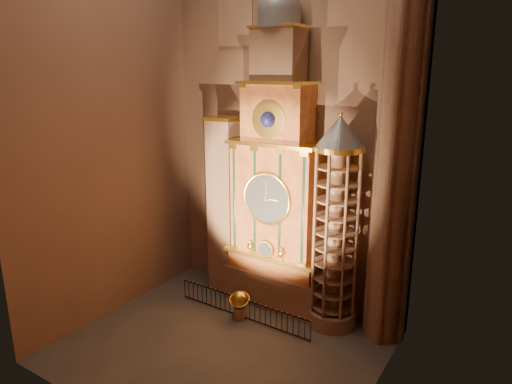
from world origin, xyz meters
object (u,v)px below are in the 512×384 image
Objects in this scene: stair_turret at (336,226)px; iron_railing at (242,308)px; astronomical_clock at (277,188)px; celestial_globe at (239,302)px; portrait_tower at (225,205)px.

stair_turret reaches higher than iron_railing.
astronomical_clock reaches higher than celestial_globe.
astronomical_clock is at bearing 75.36° from iron_railing.
stair_turret is at bearing 27.81° from celestial_globe.
stair_turret is (6.90, -0.28, 0.12)m from portrait_tower.
astronomical_clock is at bearing -0.29° from portrait_tower.
astronomical_clock is 1.55× the size of stair_turret.
portrait_tower is at bearing 139.13° from iron_railing.
astronomical_clock reaches higher than iron_railing.
portrait_tower is 0.94× the size of stair_turret.
portrait_tower is 6.91m from stair_turret.
astronomical_clock is 2.08× the size of iron_railing.
iron_railing is (0.09, 0.10, -0.35)m from celestial_globe.
astronomical_clock reaches higher than portrait_tower.
stair_turret is at bearing -4.30° from astronomical_clock.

